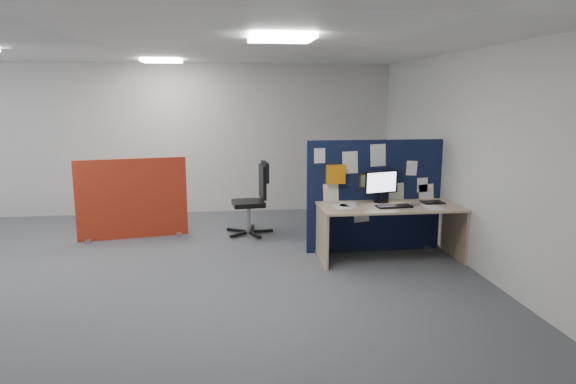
{
  "coord_description": "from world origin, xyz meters",
  "views": [
    {
      "loc": [
        1.46,
        -5.94,
        2.15
      ],
      "look_at": [
        2.19,
        0.06,
        1.0
      ],
      "focal_mm": 32.0,
      "sensor_mm": 36.0,
      "label": 1
    }
  ],
  "objects": [
    {
      "name": "office_chair",
      "position": [
        1.91,
        1.85,
        0.63
      ],
      "size": [
        0.72,
        0.74,
        1.11
      ],
      "rotation": [
        0.0,
        0.0,
        0.1
      ],
      "color": "black",
      "rests_on": "floor"
    },
    {
      "name": "navy_divider",
      "position": [
        3.46,
        0.78,
        0.78
      ],
      "size": [
        1.88,
        0.3,
        1.55
      ],
      "color": "#0E1435",
      "rests_on": "floor"
    },
    {
      "name": "wall_right",
      "position": [
        4.5,
        0.0,
        1.35
      ],
      "size": [
        0.02,
        7.0,
        2.7
      ],
      "primitive_type": "cube",
      "color": "silver",
      "rests_on": "floor"
    },
    {
      "name": "wall_back",
      "position": [
        0.0,
        3.5,
        1.35
      ],
      "size": [
        9.0,
        0.02,
        2.7
      ],
      "primitive_type": "cube",
      "color": "silver",
      "rests_on": "floor"
    },
    {
      "name": "mouse",
      "position": [
        3.89,
        0.3,
        0.74
      ],
      "size": [
        0.1,
        0.06,
        0.03
      ],
      "primitive_type": "cube",
      "rotation": [
        0.0,
        0.0,
        -0.01
      ],
      "color": "#A1A2A6",
      "rests_on": "main_desk"
    },
    {
      "name": "desk_papers",
      "position": [
        3.35,
        0.35,
        0.73
      ],
      "size": [
        1.39,
        0.65,
        0.0
      ],
      "color": "white",
      "rests_on": "main_desk"
    },
    {
      "name": "ceiling",
      "position": [
        0.0,
        0.0,
        2.7
      ],
      "size": [
        9.0,
        7.0,
        0.02
      ],
      "primitive_type": "cube",
      "color": "white",
      "rests_on": "wall_back"
    },
    {
      "name": "monitor_main",
      "position": [
        3.52,
        0.6,
        0.97
      ],
      "size": [
        0.48,
        0.2,
        0.42
      ],
      "rotation": [
        0.0,
        0.0,
        0.27
      ],
      "color": "black",
      "rests_on": "main_desk"
    },
    {
      "name": "main_desk",
      "position": [
        3.58,
        0.43,
        0.56
      ],
      "size": [
        1.86,
        0.83,
        0.73
      ],
      "color": "tan",
      "rests_on": "floor"
    },
    {
      "name": "keyboard",
      "position": [
        3.59,
        0.27,
        0.74
      ],
      "size": [
        0.46,
        0.2,
        0.02
      ],
      "primitive_type": "cube",
      "rotation": [
        0.0,
        0.0,
        0.05
      ],
      "color": "black",
      "rests_on": "main_desk"
    },
    {
      "name": "ceiling_lights",
      "position": [
        0.33,
        0.67,
        2.67
      ],
      "size": [
        4.1,
        4.1,
        0.04
      ],
      "color": "white",
      "rests_on": "ceiling"
    },
    {
      "name": "red_divider",
      "position": [
        0.05,
        1.85,
        0.6
      ],
      "size": [
        1.6,
        0.33,
        1.21
      ],
      "rotation": [
        0.0,
        0.0,
        0.18
      ],
      "color": "#AF2C16",
      "rests_on": "floor"
    },
    {
      "name": "paper_tray",
      "position": [
        4.19,
        0.46,
        0.74
      ],
      "size": [
        0.28,
        0.22,
        0.01
      ],
      "primitive_type": "cube",
      "rotation": [
        0.0,
        0.0,
        0.01
      ],
      "color": "black",
      "rests_on": "main_desk"
    },
    {
      "name": "floor",
      "position": [
        0.0,
        0.0,
        0.0
      ],
      "size": [
        9.0,
        9.0,
        0.0
      ],
      "primitive_type": "plane",
      "color": "#515459",
      "rests_on": "ground"
    }
  ]
}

